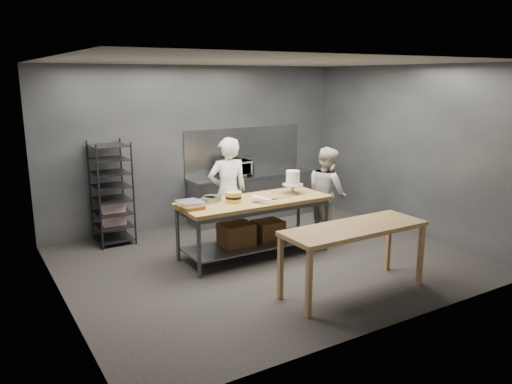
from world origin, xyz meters
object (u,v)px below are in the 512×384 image
work_table (253,221)px  frosted_cake_stand (293,180)px  near_counter (354,233)px  speed_rack (112,194)px  chef_right (327,193)px  chef_behind (228,192)px  layer_cake (233,197)px  microwave (237,168)px

work_table → frosted_cake_stand: bearing=0.2°
near_counter → speed_rack: 4.23m
speed_rack → near_counter: bearing=-59.5°
near_counter → chef_right: size_ratio=1.24×
speed_rack → chef_behind: size_ratio=0.95×
chef_behind → layer_cake: 0.67m
microwave → chef_right: bearing=-63.6°
chef_behind → layer_cake: (-0.23, -0.62, 0.08)m
speed_rack → frosted_cake_stand: (2.48, -1.78, 0.30)m
chef_right → near_counter: bearing=157.3°
near_counter → work_table: bearing=103.1°
speed_rack → work_table: bearing=-46.1°
microwave → frosted_cake_stand: frosted_cake_stand is taller
work_table → near_counter: bearing=-76.9°
work_table → speed_rack: (-1.71, 1.78, 0.28)m
speed_rack → frosted_cake_stand: speed_rack is taller
work_table → chef_behind: bearing=99.8°
chef_right → layer_cake: size_ratio=6.52×
chef_behind → microwave: 1.52m
chef_behind → layer_cake: bearing=77.8°
near_counter → speed_rack: size_ratio=1.14×
chef_right → frosted_cake_stand: (-0.84, -0.14, 0.35)m
layer_cake → microwave: bearing=59.6°
chef_behind → microwave: (0.86, 1.24, 0.13)m
work_table → near_counter: work_table is taller
microwave → layer_cake: (-1.09, -1.86, -0.05)m
speed_rack → microwave: 2.47m
layer_cake → work_table: bearing=0.1°
chef_right → work_table: bearing=102.7°
speed_rack → frosted_cake_stand: size_ratio=4.60×
speed_rack → layer_cake: size_ratio=7.08×
frosted_cake_stand → speed_rack: bearing=144.3°
chef_right → layer_cake: chef_right is taller
near_counter → chef_right: 2.32m
chef_right → microwave: 1.94m
layer_cake → chef_right: bearing=4.2°
work_table → chef_right: size_ratio=1.49×
work_table → chef_behind: 0.72m
work_table → microwave: 2.06m
near_counter → microwave: bearing=85.1°
chef_behind → chef_right: 1.78m
frosted_cake_stand → chef_right: bearing=9.4°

